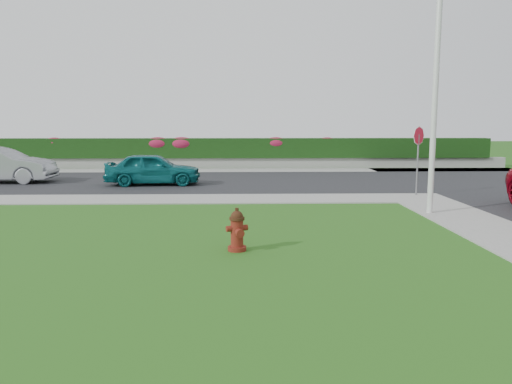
{
  "coord_description": "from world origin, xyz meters",
  "views": [
    {
      "loc": [
        0.96,
        -7.82,
        2.63
      ],
      "look_at": [
        1.28,
        4.4,
        0.9
      ],
      "focal_mm": 35.0,
      "sensor_mm": 36.0,
      "label": 1
    }
  ],
  "objects_px": {
    "stop_sign": "(418,144)",
    "fire_hydrant": "(237,231)",
    "sedan_teal": "(153,169)",
    "utility_pole": "(435,99)"
  },
  "relations": [
    {
      "from": "stop_sign",
      "to": "fire_hydrant",
      "type": "bearing_deg",
      "value": -147.05
    },
    {
      "from": "sedan_teal",
      "to": "stop_sign",
      "type": "bearing_deg",
      "value": -111.05
    },
    {
      "from": "fire_hydrant",
      "to": "sedan_teal",
      "type": "height_order",
      "value": "sedan_teal"
    },
    {
      "from": "fire_hydrant",
      "to": "stop_sign",
      "type": "relative_size",
      "value": 0.36
    },
    {
      "from": "utility_pole",
      "to": "sedan_teal",
      "type": "bearing_deg",
      "value": 143.62
    },
    {
      "from": "sedan_teal",
      "to": "utility_pole",
      "type": "relative_size",
      "value": 0.6
    },
    {
      "from": "fire_hydrant",
      "to": "stop_sign",
      "type": "bearing_deg",
      "value": 30.65
    },
    {
      "from": "fire_hydrant",
      "to": "sedan_teal",
      "type": "distance_m",
      "value": 11.24
    },
    {
      "from": "sedan_teal",
      "to": "fire_hydrant",
      "type": "bearing_deg",
      "value": -164.6
    },
    {
      "from": "utility_pole",
      "to": "stop_sign",
      "type": "relative_size",
      "value": 2.62
    }
  ]
}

